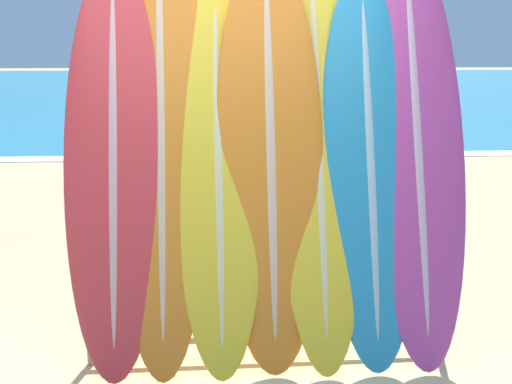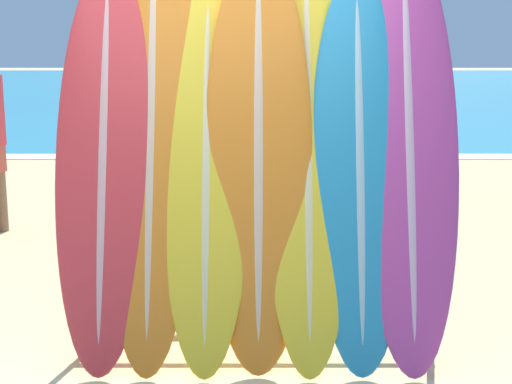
{
  "view_description": "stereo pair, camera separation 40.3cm",
  "coord_description": "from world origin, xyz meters",
  "px_view_note": "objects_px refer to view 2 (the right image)",
  "views": [
    {
      "loc": [
        -0.14,
        -3.45,
        1.69
      ],
      "look_at": [
        0.26,
        1.08,
        0.8
      ],
      "focal_mm": 50.0,
      "sensor_mm": 36.0,
      "label": 1
    },
    {
      "loc": [
        0.26,
        -3.47,
        1.69
      ],
      "look_at": [
        0.26,
        1.08,
        0.8
      ],
      "focal_mm": 50.0,
      "sensor_mm": 36.0,
      "label": 2
    }
  ],
  "objects_px": {
    "surfboard_slot_1": "(151,131)",
    "surfboard_slot_3": "(258,154)",
    "surfboard_rack": "(256,285)",
    "person_far_left": "(235,126)",
    "surfboard_slot_5": "(359,168)",
    "surfboard_slot_6": "(408,144)",
    "surfboard_slot_2": "(206,171)",
    "person_mid_beach": "(439,116)",
    "surfboard_slot_4": "(308,146)",
    "surfboard_slot_0": "(104,161)"
  },
  "relations": [
    {
      "from": "surfboard_slot_4",
      "to": "surfboard_slot_5",
      "type": "distance_m",
      "value": 0.3
    },
    {
      "from": "surfboard_rack",
      "to": "surfboard_slot_6",
      "type": "xyz_separation_m",
      "value": [
        0.83,
        0.11,
        0.77
      ]
    },
    {
      "from": "surfboard_slot_3",
      "to": "person_far_left",
      "type": "height_order",
      "value": "surfboard_slot_3"
    },
    {
      "from": "person_far_left",
      "to": "surfboard_slot_4",
      "type": "bearing_deg",
      "value": -149.26
    },
    {
      "from": "surfboard_slot_1",
      "to": "person_far_left",
      "type": "distance_m",
      "value": 3.77
    },
    {
      "from": "surfboard_slot_2",
      "to": "person_mid_beach",
      "type": "distance_m",
      "value": 5.87
    },
    {
      "from": "surfboard_slot_3",
      "to": "person_far_left",
      "type": "bearing_deg",
      "value": 93.53
    },
    {
      "from": "person_far_left",
      "to": "surfboard_slot_5",
      "type": "bearing_deg",
      "value": -145.31
    },
    {
      "from": "surfboard_slot_2",
      "to": "surfboard_slot_0",
      "type": "bearing_deg",
      "value": 179.03
    },
    {
      "from": "surfboard_slot_1",
      "to": "surfboard_slot_3",
      "type": "relative_size",
      "value": 1.1
    },
    {
      "from": "surfboard_rack",
      "to": "surfboard_slot_2",
      "type": "relative_size",
      "value": 0.95
    },
    {
      "from": "surfboard_slot_0",
      "to": "surfboard_slot_6",
      "type": "bearing_deg",
      "value": 1.13
    },
    {
      "from": "surfboard_slot_5",
      "to": "surfboard_rack",
      "type": "bearing_deg",
      "value": -173.76
    },
    {
      "from": "surfboard_slot_2",
      "to": "surfboard_slot_3",
      "type": "distance_m",
      "value": 0.3
    },
    {
      "from": "surfboard_slot_0",
      "to": "surfboard_slot_1",
      "type": "height_order",
      "value": "surfboard_slot_1"
    },
    {
      "from": "surfboard_slot_2",
      "to": "surfboard_slot_5",
      "type": "height_order",
      "value": "surfboard_slot_5"
    },
    {
      "from": "surfboard_slot_5",
      "to": "surfboard_slot_2",
      "type": "bearing_deg",
      "value": 179.84
    },
    {
      "from": "surfboard_rack",
      "to": "surfboard_slot_0",
      "type": "relative_size",
      "value": 0.9
    },
    {
      "from": "surfboard_slot_2",
      "to": "surfboard_slot_4",
      "type": "xyz_separation_m",
      "value": [
        0.55,
        0.05,
        0.13
      ]
    },
    {
      "from": "person_mid_beach",
      "to": "person_far_left",
      "type": "height_order",
      "value": "person_far_left"
    },
    {
      "from": "surfboard_slot_2",
      "to": "person_mid_beach",
      "type": "height_order",
      "value": "surfboard_slot_2"
    },
    {
      "from": "surfboard_slot_1",
      "to": "surfboard_slot_3",
      "type": "distance_m",
      "value": 0.6
    },
    {
      "from": "surfboard_slot_0",
      "to": "surfboard_slot_1",
      "type": "relative_size",
      "value": 0.88
    },
    {
      "from": "person_mid_beach",
      "to": "surfboard_slot_3",
      "type": "bearing_deg",
      "value": 171.53
    },
    {
      "from": "surfboard_slot_1",
      "to": "surfboard_slot_5",
      "type": "xyz_separation_m",
      "value": [
        1.13,
        -0.08,
        -0.19
      ]
    },
    {
      "from": "surfboard_slot_1",
      "to": "surfboard_slot_6",
      "type": "relative_size",
      "value": 1.06
    },
    {
      "from": "surfboard_slot_0",
      "to": "surfboard_slot_4",
      "type": "bearing_deg",
      "value": 2.27
    },
    {
      "from": "surfboard_slot_0",
      "to": "surfboard_slot_4",
      "type": "distance_m",
      "value": 1.11
    },
    {
      "from": "surfboard_slot_3",
      "to": "surfboard_slot_4",
      "type": "xyz_separation_m",
      "value": [
        0.27,
        0.04,
        0.04
      ]
    },
    {
      "from": "surfboard_slot_6",
      "to": "surfboard_slot_1",
      "type": "bearing_deg",
      "value": 178.62
    },
    {
      "from": "surfboard_slot_2",
      "to": "person_mid_beach",
      "type": "bearing_deg",
      "value": 63.64
    },
    {
      "from": "surfboard_slot_3",
      "to": "surfboard_slot_5",
      "type": "distance_m",
      "value": 0.55
    },
    {
      "from": "surfboard_slot_1",
      "to": "surfboard_slot_6",
      "type": "distance_m",
      "value": 1.41
    },
    {
      "from": "surfboard_rack",
      "to": "surfboard_slot_3",
      "type": "height_order",
      "value": "surfboard_slot_3"
    },
    {
      "from": "surfboard_rack",
      "to": "person_far_left",
      "type": "distance_m",
      "value": 3.91
    },
    {
      "from": "surfboard_rack",
      "to": "person_far_left",
      "type": "bearing_deg",
      "value": 93.28
    },
    {
      "from": "surfboard_rack",
      "to": "surfboard_slot_1",
      "type": "distance_m",
      "value": 1.03
    },
    {
      "from": "surfboard_slot_6",
      "to": "surfboard_slot_5",
      "type": "bearing_deg",
      "value": -170.63
    },
    {
      "from": "surfboard_slot_3",
      "to": "surfboard_slot_6",
      "type": "height_order",
      "value": "surfboard_slot_6"
    },
    {
      "from": "surfboard_slot_0",
      "to": "surfboard_slot_5",
      "type": "distance_m",
      "value": 1.39
    },
    {
      "from": "surfboard_slot_2",
      "to": "surfboard_slot_3",
      "type": "relative_size",
      "value": 0.92
    },
    {
      "from": "surfboard_rack",
      "to": "surfboard_slot_2",
      "type": "height_order",
      "value": "surfboard_slot_2"
    },
    {
      "from": "surfboard_rack",
      "to": "person_mid_beach",
      "type": "xyz_separation_m",
      "value": [
        2.34,
        5.32,
        0.47
      ]
    },
    {
      "from": "surfboard_slot_5",
      "to": "person_mid_beach",
      "type": "height_order",
      "value": "surfboard_slot_5"
    },
    {
      "from": "surfboard_slot_0",
      "to": "surfboard_slot_1",
      "type": "bearing_deg",
      "value": 14.79
    },
    {
      "from": "person_far_left",
      "to": "surfboard_slot_0",
      "type": "bearing_deg",
      "value": -165.94
    },
    {
      "from": "surfboard_slot_5",
      "to": "person_far_left",
      "type": "distance_m",
      "value": 3.9
    },
    {
      "from": "surfboard_slot_5",
      "to": "surfboard_slot_6",
      "type": "xyz_separation_m",
      "value": [
        0.27,
        0.04,
        0.12
      ]
    },
    {
      "from": "surfboard_slot_0",
      "to": "surfboard_slot_1",
      "type": "xyz_separation_m",
      "value": [
        0.25,
        0.07,
        0.15
      ]
    },
    {
      "from": "surfboard_slot_5",
      "to": "person_mid_beach",
      "type": "bearing_deg",
      "value": 71.34
    }
  ]
}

